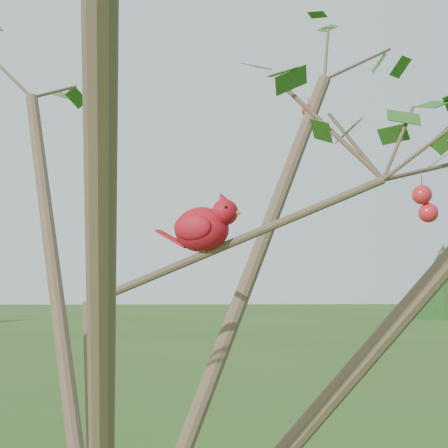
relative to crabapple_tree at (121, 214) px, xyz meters
name	(u,v)px	position (x,y,z in m)	size (l,w,h in m)	color
crabapple_tree	(121,214)	(0.00, 0.00, 0.00)	(2.35, 2.05, 2.95)	#483726
cardinal	(204,227)	(0.16, 0.10, -0.02)	(0.19, 0.13, 0.14)	#B70F1D
distant_trees	(130,287)	(-2.68, 22.99, -0.61)	(39.59, 12.37, 3.35)	#483726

